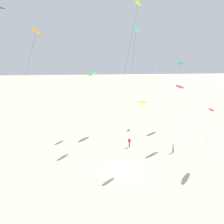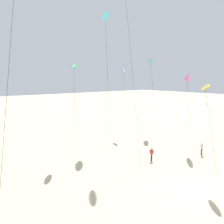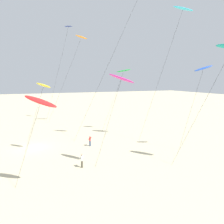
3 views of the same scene
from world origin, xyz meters
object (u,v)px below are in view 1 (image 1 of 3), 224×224
at_px(kite_magenta, 180,87).
at_px(kite_cyan, 136,30).
at_px(kite_blue, 154,72).
at_px(kite_flyer_nearest, 173,147).
at_px(kite_teal, 181,64).
at_px(kite_green, 93,74).
at_px(kite_flyer_middle, 129,142).
at_px(kite_yellow, 143,103).
at_px(kite_red, 211,110).
at_px(kite_lime, 138,6).
at_px(kite_orange, 36,32).

relative_size(kite_magenta, kite_cyan, 0.52).
xyz_separation_m(kite_blue, kite_flyer_nearest, (-0.83, -16.83, -10.74)).
xyz_separation_m(kite_teal, kite_flyer_nearest, (-6.13, -15.08, -12.71)).
distance_m(kite_teal, kite_flyer_nearest, 20.66).
height_order(kite_green, kite_magenta, kite_green).
bearing_deg(kite_teal, kite_flyer_middle, -136.84).
bearing_deg(kite_yellow, kite_magenta, 43.24).
bearing_deg(kite_blue, kite_cyan, -176.60).
distance_m(kite_blue, kite_flyer_middle, 19.25).
relative_size(kite_red, kite_yellow, 0.90).
xyz_separation_m(kite_lime, kite_flyer_middle, (-2.37, -8.04, -23.46)).
height_order(kite_green, kite_lime, kite_lime).
xyz_separation_m(kite_magenta, kite_teal, (4.19, 11.00, 3.30)).
bearing_deg(kite_green, kite_teal, 11.16).
bearing_deg(kite_red, kite_flyer_middle, 145.73).
height_order(kite_green, kite_cyan, kite_cyan).
distance_m(kite_magenta, kite_blue, 12.87).
height_order(kite_red, kite_flyer_nearest, kite_red).
bearing_deg(kite_cyan, kite_green, -150.72).
bearing_deg(kite_blue, kite_flyer_nearest, -92.82).
bearing_deg(kite_lime, kite_red, -62.05).
distance_m(kite_cyan, kite_red, 25.14).
bearing_deg(kite_teal, kite_blue, 161.71).
bearing_deg(kite_orange, kite_flyer_nearest, -13.70).
height_order(kite_orange, kite_lime, kite_lime).
distance_m(kite_blue, kite_yellow, 21.68).
relative_size(kite_green, kite_blue, 1.01).
bearing_deg(kite_green, kite_flyer_nearest, -41.23).
height_order(kite_magenta, kite_cyan, kite_cyan).
height_order(kite_green, kite_yellow, kite_green).
height_order(kite_green, kite_red, kite_green).
distance_m(kite_blue, kite_flyer_nearest, 19.99).
height_order(kite_orange, kite_red, kite_orange).
xyz_separation_m(kite_cyan, kite_flyer_middle, (-3.34, -13.72, -19.65)).
distance_m(kite_teal, kite_lime, 15.70).
distance_m(kite_orange, kite_red, 29.27).
distance_m(kite_magenta, kite_red, 8.68).
xyz_separation_m(kite_orange, kite_red, (25.42, -9.58, -10.91)).
bearing_deg(kite_flyer_nearest, kite_teal, 67.87).
bearing_deg(kite_magenta, kite_orange, 176.97).
height_order(kite_cyan, kite_lime, kite_lime).
bearing_deg(kite_flyer_nearest, kite_lime, 112.55).
relative_size(kite_cyan, kite_flyer_nearest, 12.75).
bearing_deg(kite_orange, kite_blue, 26.79).
bearing_deg(kite_teal, kite_magenta, -110.85).
bearing_deg(kite_flyer_middle, kite_orange, 170.60).
xyz_separation_m(kite_teal, kite_flyer_middle, (-13.04, -12.22, -12.71)).
relative_size(kite_blue, kite_flyer_nearest, 7.36).
relative_size(kite_green, kite_flyer_middle, 7.41).
xyz_separation_m(kite_blue, kite_lime, (-5.36, -5.93, 12.72)).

